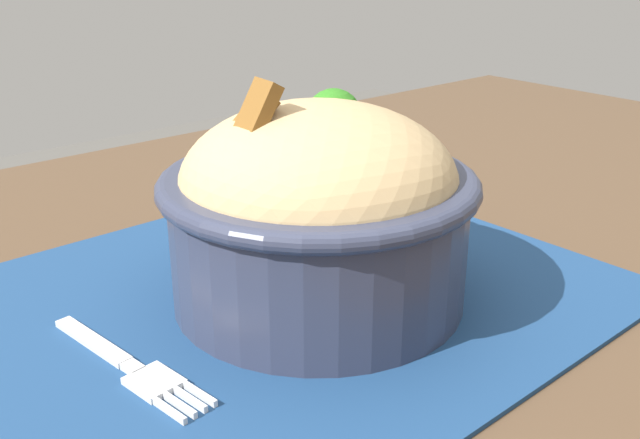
# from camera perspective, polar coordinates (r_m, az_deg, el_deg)

# --- Properties ---
(table) EXTENTS (1.39, 0.81, 0.73)m
(table) POSITION_cam_1_polar(r_m,az_deg,el_deg) (0.49, -0.10, -13.20)
(table) COLOR #4C3826
(table) RESTS_ON ground_plane
(placemat) EXTENTS (0.41, 0.33, 0.00)m
(placemat) POSITION_cam_1_polar(r_m,az_deg,el_deg) (0.46, -3.41, -6.16)
(placemat) COLOR navy
(placemat) RESTS_ON table
(bowl) EXTENTS (0.23, 0.23, 0.14)m
(bowl) POSITION_cam_1_polar(r_m,az_deg,el_deg) (0.43, -0.03, 1.25)
(bowl) COLOR #2D3347
(bowl) RESTS_ON placemat
(fork) EXTENTS (0.03, 0.13, 0.00)m
(fork) POSITION_cam_1_polar(r_m,az_deg,el_deg) (0.40, -14.56, -11.12)
(fork) COLOR silver
(fork) RESTS_ON placemat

